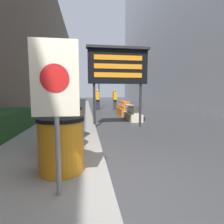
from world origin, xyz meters
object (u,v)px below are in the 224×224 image
Objects in this scene: barrel_drum_middle at (61,132)px; traffic_light_far_side at (141,80)px; barrel_drum_foreground at (61,144)px; pedestrian_worker at (98,97)px; barrel_drum_back at (68,124)px; message_board at (118,67)px; traffic_light_near_curb at (99,80)px; warning_sign at (56,91)px; traffic_cone_near at (129,107)px; pedestrian_passerby at (115,98)px; jersey_barrier_orange_near at (123,109)px; jersey_barrier_cream at (132,114)px.

traffic_light_far_side is (7.30, 17.05, 2.43)m from barrel_drum_middle.
pedestrian_worker reaches higher than barrel_drum_foreground.
barrel_drum_back is 0.27× the size of message_board.
warning_sign is at bearing -96.09° from traffic_light_near_curb.
traffic_cone_near is at bearing -67.08° from traffic_light_near_curb.
pedestrian_worker is at bearing 82.56° from pedestrian_passerby.
pedestrian_passerby reaches higher than barrel_drum_middle.
traffic_light_near_curb is 0.90× the size of traffic_light_far_side.
jersey_barrier_orange_near reaches higher than traffic_cone_near.
traffic_light_near_curb reaches higher than jersey_barrier_cream.
jersey_barrier_orange_near is at bearing 90.00° from jersey_barrier_cream.
barrel_drum_back is 0.49× the size of pedestrian_worker.
barrel_drum_back is 2.80m from warning_sign.
pedestrian_worker reaches higher than barrel_drum_middle.
barrel_drum_foreground is 0.21× the size of traffic_light_far_side.
message_board is 1.72× the size of jersey_barrier_orange_near.
jersey_barrier_cream is 4.01m from traffic_cone_near.
barrel_drum_foreground is 1.00× the size of barrel_drum_middle.
barrel_drum_back is 17.80m from traffic_light_far_side.
barrel_drum_foreground is 0.24× the size of traffic_light_near_curb.
traffic_light_far_side reaches higher than pedestrian_passerby.
message_board reaches higher than pedestrian_passerby.
pedestrian_passerby is (-0.72, 2.20, 0.71)m from traffic_cone_near.
pedestrian_worker is at bearing 84.14° from warning_sign.
warning_sign reaches higher than jersey_barrier_orange_near.
warning_sign is at bearing 164.69° from pedestrian_passerby.
pedestrian_worker is at bearing 110.64° from jersey_barrier_orange_near.
barrel_drum_back is at bearing -114.12° from jersey_barrier_orange_near.
message_board is at bearing 71.66° from warning_sign.
traffic_cone_near is 0.39× the size of pedestrian_worker.
jersey_barrier_cream reaches higher than traffic_cone_near.
traffic_light_far_side is at bearing 65.75° from barrel_drum_back.
pedestrian_passerby is at bearing 89.66° from jersey_barrier_cream.
traffic_light_far_side is (5.42, 13.67, 0.50)m from message_board.
message_board is 1.81× the size of pedestrian_worker.
traffic_light_near_curb is (1.85, 13.83, 2.13)m from barrel_drum_middle.
barrel_drum_foreground is 15.05m from traffic_light_near_curb.
traffic_light_near_curb is at bearing 24.03° from pedestrian_passerby.
message_board is at bearing -175.69° from pedestrian_worker.
barrel_drum_middle is 14.11m from traffic_light_near_curb.
traffic_cone_near is at bearing -133.91° from pedestrian_worker.
traffic_light_near_curb reaches higher than jersey_barrier_orange_near.
barrel_drum_middle is 0.47× the size of jersey_barrier_orange_near.
traffic_cone_near is 0.40× the size of pedestrian_passerby.
jersey_barrier_orange_near is at bearing 65.88° from barrel_drum_back.
pedestrian_passerby is at bearing 81.55° from message_board.
traffic_light_near_curb is 2.08× the size of pedestrian_passerby.
traffic_light_near_curb reaches higher than traffic_cone_near.
barrel_drum_back is at bearing -114.34° from traffic_cone_near.
barrel_drum_foreground is at bearing 175.62° from pedestrian_worker.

